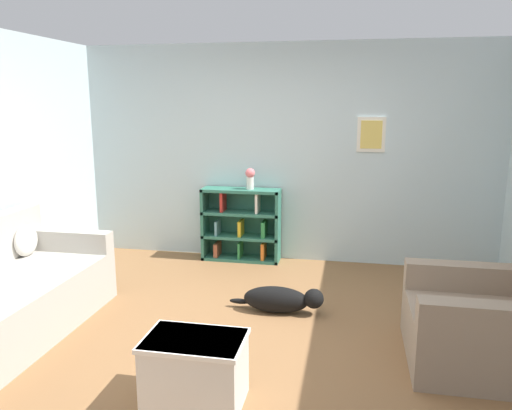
{
  "coord_description": "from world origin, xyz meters",
  "views": [
    {
      "loc": [
        0.81,
        -3.73,
        1.93
      ],
      "look_at": [
        0.0,
        0.4,
        1.05
      ],
      "focal_mm": 35.0,
      "sensor_mm": 36.0,
      "label": 1
    }
  ],
  "objects_px": {
    "dog": "(281,299)",
    "bookshelf": "(242,225)",
    "recliner_chair": "(489,323)",
    "vase": "(250,177)",
    "coffee_table": "(195,369)"
  },
  "relations": [
    {
      "from": "recliner_chair",
      "to": "dog",
      "type": "xyz_separation_m",
      "value": [
        -1.64,
        0.6,
        -0.19
      ]
    },
    {
      "from": "bookshelf",
      "to": "recliner_chair",
      "type": "height_order",
      "value": "recliner_chair"
    },
    {
      "from": "coffee_table",
      "to": "dog",
      "type": "bearing_deg",
      "value": 77.19
    },
    {
      "from": "dog",
      "to": "vase",
      "type": "relative_size",
      "value": 3.54
    },
    {
      "from": "bookshelf",
      "to": "dog",
      "type": "relative_size",
      "value": 1.06
    },
    {
      "from": "recliner_chair",
      "to": "vase",
      "type": "bearing_deg",
      "value": 137.26
    },
    {
      "from": "coffee_table",
      "to": "vase",
      "type": "relative_size",
      "value": 2.55
    },
    {
      "from": "coffee_table",
      "to": "recliner_chair",
      "type": "bearing_deg",
      "value": 24.51
    },
    {
      "from": "bookshelf",
      "to": "recliner_chair",
      "type": "distance_m",
      "value": 3.15
    },
    {
      "from": "dog",
      "to": "coffee_table",
      "type": "bearing_deg",
      "value": -102.81
    },
    {
      "from": "recliner_chair",
      "to": "vase",
      "type": "height_order",
      "value": "vase"
    },
    {
      "from": "dog",
      "to": "bookshelf",
      "type": "bearing_deg",
      "value": 115.49
    },
    {
      "from": "coffee_table",
      "to": "dog",
      "type": "xyz_separation_m",
      "value": [
        0.34,
        1.51,
        -0.11
      ]
    },
    {
      "from": "recliner_chair",
      "to": "dog",
      "type": "distance_m",
      "value": 1.76
    },
    {
      "from": "bookshelf",
      "to": "vase",
      "type": "relative_size",
      "value": 3.76
    }
  ]
}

